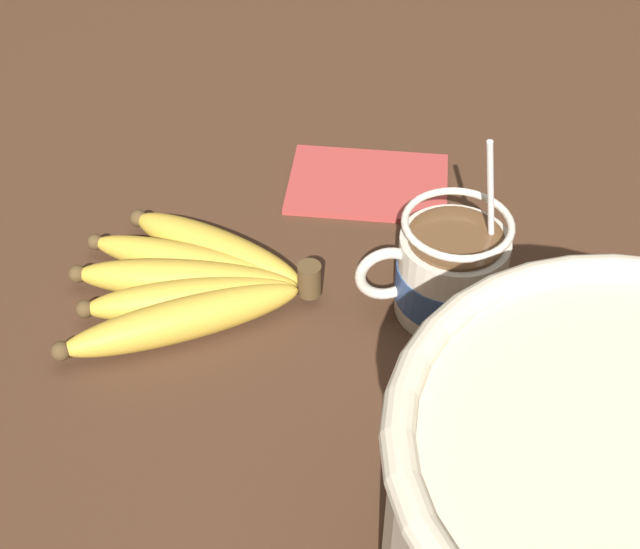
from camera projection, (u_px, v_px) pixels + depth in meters
table at (405, 297)px, 78.22cm from camera, size 137.75×137.75×3.09cm
coffee_mug at (450, 273)px, 72.30cm from camera, size 12.50×9.04×16.76cm
banana_bunch at (194, 282)px, 74.89cm from camera, size 21.91×18.71×4.11cm
woven_basket at (626, 534)px, 48.67cm from camera, size 27.78×27.78×18.38cm
napkin at (368, 184)px, 87.26cm from camera, size 17.71×14.42×0.60cm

